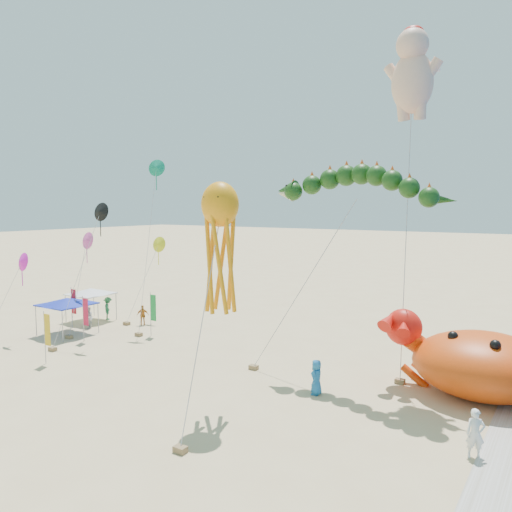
{
  "coord_description": "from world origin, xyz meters",
  "views": [
    {
      "loc": [
        13.76,
        -22.32,
        9.44
      ],
      "look_at": [
        -2.0,
        2.0,
        6.5
      ],
      "focal_mm": 35.0,
      "sensor_mm": 36.0,
      "label": 1
    }
  ],
  "objects": [
    {
      "name": "canopy_blue",
      "position": [
        -17.44,
        0.33,
        2.44
      ],
      "size": [
        3.63,
        3.63,
        2.71
      ],
      "color": "gray",
      "rests_on": "ground"
    },
    {
      "name": "feather_flags",
      "position": [
        -14.32,
        -0.01,
        2.01
      ],
      "size": [
        7.37,
        8.12,
        3.2
      ],
      "color": "gray",
      "rests_on": "ground"
    },
    {
      "name": "dragon_kite",
      "position": [
        3.79,
        2.55,
        10.23
      ],
      "size": [
        10.4,
        2.81,
        11.29
      ],
      "color": "#153B10",
      "rests_on": "ground"
    },
    {
      "name": "beachgoers",
      "position": [
        -10.06,
        2.53,
        0.89
      ],
      "size": [
        30.68,
        8.97,
        1.89
      ],
      "color": "#C37422",
      "rests_on": "ground"
    },
    {
      "name": "canopy_white",
      "position": [
        -19.5,
        4.1,
        2.44
      ],
      "size": [
        3.35,
        3.35,
        2.71
      ],
      "color": "gray",
      "rests_on": "ground"
    },
    {
      "name": "octopus_kite",
      "position": [
        0.05,
        -4.18,
        7.98
      ],
      "size": [
        2.49,
        5.39,
        10.52
      ],
      "color": "orange",
      "rests_on": "ground"
    },
    {
      "name": "cherub_kite",
      "position": [
        5.85,
        5.23,
        16.56
      ],
      "size": [
        2.22,
        2.96,
        18.89
      ],
      "color": "#FEBE9B",
      "rests_on": "ground"
    },
    {
      "name": "ground",
      "position": [
        0.0,
        0.0,
        0.0
      ],
      "size": [
        320.0,
        320.0,
        0.0
      ],
      "primitive_type": "plane",
      "color": "#D1B784",
      "rests_on": "ground"
    },
    {
      "name": "crab_inflatable",
      "position": [
        10.19,
        3.6,
        1.78
      ],
      "size": [
        9.22,
        7.33,
        4.04
      ],
      "color": "#D9420B",
      "rests_on": "ground"
    },
    {
      "name": "small_kites",
      "position": [
        -15.53,
        2.37,
        7.18
      ],
      "size": [
        6.54,
        13.46,
        12.96
      ],
      "color": "#F11AC7",
      "rests_on": "ground"
    }
  ]
}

